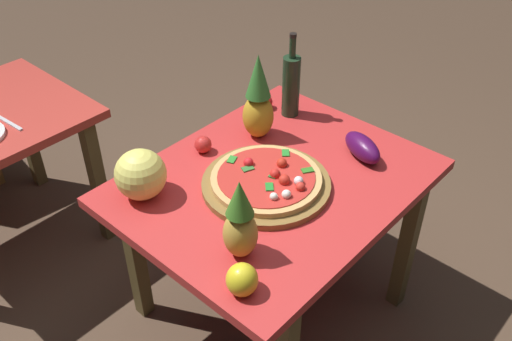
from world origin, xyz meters
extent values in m
plane|color=#4C3828|center=(0.00, 0.00, 0.00)|extent=(10.00, 10.00, 0.00)
cube|color=brown|center=(0.40, -0.40, 0.34)|extent=(0.06, 0.06, 0.69)
cube|color=brown|center=(-0.40, 0.40, 0.34)|extent=(0.06, 0.06, 0.69)
cube|color=brown|center=(0.40, 0.40, 0.34)|extent=(0.06, 0.06, 0.69)
cube|color=red|center=(0.00, 0.00, 0.71)|extent=(1.12, 0.90, 0.04)
cube|color=brown|center=(-0.22, 0.92, 0.34)|extent=(0.06, 0.06, 0.69)
cube|color=brown|center=(-0.22, 1.58, 0.34)|extent=(0.06, 0.06, 0.69)
cylinder|color=brown|center=(-0.06, -0.01, 0.74)|extent=(0.47, 0.47, 0.02)
cylinder|color=tan|center=(-0.06, -0.01, 0.77)|extent=(0.41, 0.41, 0.02)
cylinder|color=red|center=(-0.06, -0.01, 0.78)|extent=(0.36, 0.36, 0.00)
sphere|color=red|center=(0.03, -0.01, 0.79)|extent=(0.04, 0.04, 0.04)
sphere|color=red|center=(-0.04, -0.03, 0.79)|extent=(0.04, 0.04, 0.04)
sphere|color=red|center=(-0.04, -0.08, 0.79)|extent=(0.04, 0.04, 0.04)
sphere|color=red|center=(-0.03, -0.15, 0.79)|extent=(0.03, 0.03, 0.03)
sphere|color=red|center=(-0.05, 0.08, 0.79)|extent=(0.04, 0.04, 0.04)
cube|color=#26712C|center=(-0.04, -0.03, 0.78)|extent=(0.05, 0.04, 0.00)
cube|color=#317622|center=(0.07, -0.10, 0.78)|extent=(0.05, 0.05, 0.00)
cube|color=#27832B|center=(0.10, 0.03, 0.78)|extent=(0.05, 0.05, 0.00)
cube|color=#22812A|center=(-0.10, -0.06, 0.78)|extent=(0.05, 0.05, 0.00)
cube|color=#357031|center=(-0.07, 0.07, 0.78)|extent=(0.05, 0.04, 0.00)
cube|color=#2F852D|center=(-0.07, 0.15, 0.78)|extent=(0.05, 0.04, 0.00)
sphere|color=white|center=(-0.10, -0.14, 0.79)|extent=(0.03, 0.03, 0.03)
sphere|color=white|center=(-0.14, -0.11, 0.79)|extent=(0.03, 0.03, 0.03)
sphere|color=white|center=(-0.01, -0.12, 0.79)|extent=(0.03, 0.03, 0.03)
cylinder|color=#1D331F|center=(0.40, 0.25, 0.86)|extent=(0.08, 0.08, 0.27)
cylinder|color=#1D331F|center=(0.40, 0.25, 1.04)|extent=(0.03, 0.03, 0.09)
cylinder|color=black|center=(0.40, 0.25, 1.10)|extent=(0.03, 0.03, 0.02)
ellipsoid|color=gold|center=(-0.36, -0.17, 0.81)|extent=(0.11, 0.11, 0.17)
cone|color=#3D7723|center=(-0.36, -0.17, 0.96)|extent=(0.09, 0.09, 0.12)
ellipsoid|color=#BC9022|center=(0.18, 0.24, 0.82)|extent=(0.13, 0.13, 0.19)
cone|color=#2E722B|center=(0.18, 0.24, 1.01)|extent=(0.10, 0.10, 0.18)
sphere|color=#E9E066|center=(-0.39, 0.29, 0.82)|extent=(0.18, 0.18, 0.18)
ellipsoid|color=yellow|center=(-0.47, -0.28, 0.78)|extent=(0.10, 0.10, 0.11)
ellipsoid|color=#400C40|center=(0.34, -0.16, 0.77)|extent=(0.16, 0.22, 0.09)
sphere|color=red|center=(0.36, 0.36, 0.76)|extent=(0.06, 0.06, 0.06)
sphere|color=red|center=(-0.06, 0.32, 0.76)|extent=(0.07, 0.07, 0.07)
cube|color=silver|center=(-0.47, 1.09, 0.73)|extent=(0.03, 0.18, 0.01)
camera|label=1|loc=(-1.27, -1.05, 2.03)|focal=39.30mm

